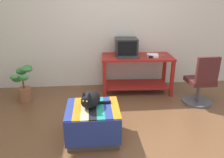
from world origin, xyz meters
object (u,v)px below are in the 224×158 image
desk (137,67)px  stapler (150,57)px  book (153,55)px  ottoman_with_blanket (93,123)px  tv_monitor (126,47)px  cat (90,99)px  office_chair (201,83)px  potted_plant (24,84)px  keyboard (129,57)px

desk → stapler: stapler is taller
book → ottoman_with_blanket: size_ratio=0.37×
stapler → tv_monitor: bearing=89.4°
cat → office_chair: 2.09m
cat → office_chair: bearing=43.4°
ottoman_with_blanket → cat: bearing=139.4°
ottoman_with_blanket → potted_plant: potted_plant is taller
stapler → potted_plant: bearing=126.5°
desk → tv_monitor: bearing=152.4°
office_chair → stapler: size_ratio=8.09×
ottoman_with_blanket → stapler: size_ratio=6.17×
tv_monitor → stapler: 0.52m
ottoman_with_blanket → office_chair: bearing=24.4°
keyboard → ottoman_with_blanket: 1.63m
tv_monitor → stapler: bearing=-31.9°
book → stapler: (-0.08, -0.11, 0.00)m
desk → tv_monitor: tv_monitor is taller
desk → book: bearing=-9.3°
desk → book: (0.29, -0.06, 0.25)m
tv_monitor → cat: tv_monitor is taller
book → cat: size_ratio=0.58×
keyboard → potted_plant: keyboard is taller
book → ottoman_with_blanket: book is taller
book → keyboard: bearing=-159.6°
cat → desk: bearing=78.8°
potted_plant → office_chair: 3.14m
desk → keyboard: size_ratio=3.45×
book → stapler: bearing=-113.8°
keyboard → book: bearing=7.3°
office_chair → keyboard: bearing=-25.7°
cat → stapler: 1.74m
ottoman_with_blanket → stapler: stapler is taller
cat → office_chair: office_chair is taller
desk → office_chair: 1.21m
ottoman_with_blanket → stapler: (1.08, 1.35, 0.52)m
desk → office_chair: size_ratio=1.55×
desk → ottoman_with_blanket: (-0.87, -1.52, -0.27)m
book → office_chair: size_ratio=0.28×
book → ottoman_with_blanket: 1.94m
ottoman_with_blanket → cat: (-0.02, 0.02, 0.33)m
keyboard → stapler: stapler is taller
cat → potted_plant: 1.75m
desk → tv_monitor: size_ratio=3.12×
office_chair → potted_plant: bearing=-9.2°
desk → tv_monitor: 0.45m
tv_monitor → stapler: tv_monitor is taller
keyboard → office_chair: office_chair is taller
keyboard → stapler: size_ratio=3.64×
keyboard → potted_plant: 1.96m
ottoman_with_blanket → desk: bearing=60.2°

